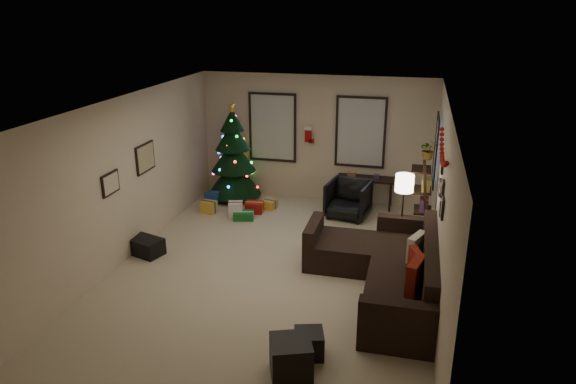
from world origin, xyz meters
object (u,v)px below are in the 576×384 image
object	(u,v)px
christmas_tree	(233,159)
desk_chair	(348,199)
bookshelf	(424,204)
sofa	(388,270)
desk	(366,181)

from	to	relation	value
christmas_tree	desk_chair	distance (m)	2.68
desk_chair	bookshelf	xyz separation A→B (m)	(1.44, -1.07, 0.43)
sofa	desk_chair	xyz separation A→B (m)	(-0.96, 2.67, 0.08)
christmas_tree	sofa	bearing A→B (deg)	-41.78
sofa	desk	size ratio (longest dim) A/B	2.47
christmas_tree	desk_chair	bearing A→B (deg)	-10.74
bookshelf	desk	bearing A→B (deg)	124.23
desk_chair	christmas_tree	bearing A→B (deg)	178.86
desk_chair	desk	bearing A→B (deg)	76.66
christmas_tree	desk	bearing A→B (deg)	3.22
desk	bookshelf	bearing A→B (deg)	-55.77
desk_chair	bookshelf	world-z (taller)	bookshelf
sofa	bookshelf	world-z (taller)	bookshelf
sofa	desk	bearing A→B (deg)	101.64
sofa	bookshelf	size ratio (longest dim) A/B	1.78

